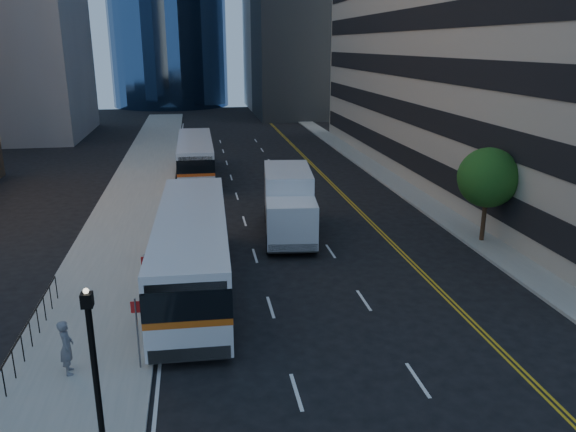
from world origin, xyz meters
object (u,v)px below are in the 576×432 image
(bus_rear, at_px, (196,157))
(box_truck, at_px, (289,203))
(bus_front, at_px, (193,248))
(street_tree, at_px, (488,178))
(lamp_post, at_px, (95,366))
(pedestrian, at_px, (66,347))

(bus_rear, height_order, box_truck, box_truck)
(bus_front, xyz_separation_m, bus_rear, (0.29, 22.00, -0.16))
(street_tree, xyz_separation_m, lamp_post, (-18.00, -14.00, -0.92))
(bus_rear, bearing_deg, box_truck, -71.67)
(street_tree, distance_m, bus_rear, 24.02)
(bus_rear, bearing_deg, pedestrian, -98.60)
(bus_rear, relative_size, box_truck, 1.58)
(lamp_post, distance_m, box_truck, 18.72)
(pedestrian, bearing_deg, street_tree, -75.57)
(bus_rear, height_order, pedestrian, bus_rear)
(lamp_post, bearing_deg, box_truck, 65.47)
(bus_rear, bearing_deg, lamp_post, -94.62)
(box_truck, bearing_deg, street_tree, -10.13)
(pedestrian, bearing_deg, lamp_post, -170.15)
(street_tree, xyz_separation_m, box_truck, (-10.23, 3.02, -1.74))
(lamp_post, xyz_separation_m, box_truck, (7.77, 17.02, -0.82))
(street_tree, distance_m, box_truck, 10.81)
(lamp_post, height_order, box_truck, lamp_post)
(bus_rear, relative_size, pedestrian, 6.59)
(bus_front, xyz_separation_m, pedestrian, (-4.08, -6.36, -0.81))
(bus_front, distance_m, bus_rear, 22.01)
(lamp_post, xyz_separation_m, bus_front, (2.41, 10.42, -0.83))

